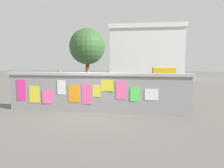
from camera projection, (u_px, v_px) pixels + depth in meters
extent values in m
plane|color=#605B56|center=(119.00, 89.00, 17.25)|extent=(60.00, 60.00, 0.00)
cube|color=gray|center=(96.00, 94.00, 9.32)|extent=(7.95, 0.30, 1.60)
cube|color=#A1A1A1|center=(96.00, 74.00, 9.22)|extent=(8.15, 0.42, 0.12)
cube|color=#F42D8C|center=(21.00, 90.00, 9.69)|extent=(0.42, 0.03, 0.93)
cube|color=yellow|center=(34.00, 94.00, 9.61)|extent=(0.49, 0.01, 0.76)
cube|color=#F9599E|center=(48.00, 97.00, 9.52)|extent=(0.51, 0.04, 0.61)
cube|color=silver|center=(61.00, 87.00, 9.37)|extent=(0.36, 0.02, 0.63)
cube|color=orange|center=(74.00, 94.00, 9.31)|extent=(0.49, 0.01, 0.74)
cube|color=#F9599E|center=(87.00, 94.00, 9.21)|extent=(0.42, 0.02, 0.89)
cube|color=yellow|center=(96.00, 91.00, 9.13)|extent=(0.34, 0.02, 0.52)
cube|color=yellow|center=(107.00, 85.00, 9.03)|extent=(0.53, 0.04, 0.49)
cube|color=#F9599E|center=(121.00, 90.00, 8.96)|extent=(0.42, 0.02, 0.77)
cube|color=#4CD84C|center=(135.00, 95.00, 8.88)|extent=(0.39, 0.03, 0.56)
cube|color=silver|center=(151.00, 95.00, 8.77)|extent=(0.55, 0.02, 0.46)
cylinder|color=black|center=(163.00, 91.00, 13.30)|extent=(0.71, 0.23, 0.70)
cylinder|color=black|center=(166.00, 95.00, 12.01)|extent=(0.71, 0.23, 0.70)
cylinder|color=black|center=(123.00, 91.00, 13.58)|extent=(0.71, 0.23, 0.70)
cylinder|color=black|center=(121.00, 94.00, 12.29)|extent=(0.71, 0.23, 0.70)
cube|color=gold|center=(163.00, 80.00, 12.58)|extent=(1.27, 1.56, 1.50)
cube|color=#334C59|center=(132.00, 85.00, 12.82)|extent=(2.47, 1.61, 0.90)
cylinder|color=black|center=(84.00, 94.00, 12.73)|extent=(0.61, 0.14, 0.60)
cylinder|color=black|center=(63.00, 93.00, 12.84)|extent=(0.61, 0.16, 0.60)
cube|color=gold|center=(73.00, 89.00, 12.75)|extent=(1.01, 0.31, 0.32)
cube|color=black|center=(70.00, 86.00, 12.75)|extent=(0.57, 0.26, 0.10)
cube|color=#262626|center=(82.00, 84.00, 12.68)|extent=(0.08, 0.56, 0.03)
cylinder|color=black|center=(64.00, 99.00, 10.69)|extent=(0.64, 0.23, 0.66)
cylinder|color=black|center=(48.00, 98.00, 11.15)|extent=(0.64, 0.23, 0.66)
cube|color=silver|center=(56.00, 95.00, 10.90)|extent=(0.92, 0.31, 0.06)
cylinder|color=silver|center=(53.00, 90.00, 10.94)|extent=(0.04, 0.04, 0.40)
cube|color=black|center=(53.00, 87.00, 10.92)|extent=(0.21, 0.13, 0.05)
cube|color=black|center=(63.00, 88.00, 10.65)|extent=(0.17, 0.43, 0.03)
cylinder|color=black|center=(112.00, 99.00, 10.65)|extent=(0.66, 0.11, 0.66)
cylinder|color=black|center=(91.00, 99.00, 10.72)|extent=(0.66, 0.11, 0.66)
cube|color=#197233|center=(102.00, 96.00, 10.67)|extent=(0.95, 0.14, 0.06)
cylinder|color=#197233|center=(99.00, 91.00, 10.65)|extent=(0.03, 0.03, 0.40)
cube|color=black|center=(99.00, 87.00, 10.63)|extent=(0.21, 0.10, 0.05)
cube|color=black|center=(111.00, 88.00, 10.60)|extent=(0.08, 0.44, 0.03)
cylinder|color=#D83F72|center=(61.00, 89.00, 14.01)|extent=(0.12, 0.12, 0.80)
cylinder|color=#D83F72|center=(60.00, 89.00, 14.14)|extent=(0.12, 0.12, 0.80)
cylinder|color=purple|center=(60.00, 78.00, 14.00)|extent=(0.48, 0.48, 0.60)
sphere|color=#8C664C|center=(60.00, 72.00, 13.95)|extent=(0.22, 0.22, 0.22)
cylinder|color=yellow|center=(87.00, 88.00, 14.31)|extent=(0.12, 0.12, 0.80)
cylinder|color=yellow|center=(89.00, 88.00, 14.39)|extent=(0.12, 0.12, 0.80)
cylinder|color=#338CBF|center=(88.00, 78.00, 14.27)|extent=(0.48, 0.48, 0.60)
sphere|color=#8C664C|center=(88.00, 72.00, 14.23)|extent=(0.22, 0.22, 0.22)
cylinder|color=brown|center=(88.00, 72.00, 20.67)|extent=(0.36, 0.36, 2.39)
sphere|color=#335C2D|center=(87.00, 46.00, 20.41)|extent=(3.41, 3.41, 3.41)
cube|color=silver|center=(147.00, 55.00, 26.88)|extent=(8.46, 5.29, 5.92)
cube|color=silver|center=(147.00, 29.00, 26.53)|extent=(8.76, 5.59, 0.50)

